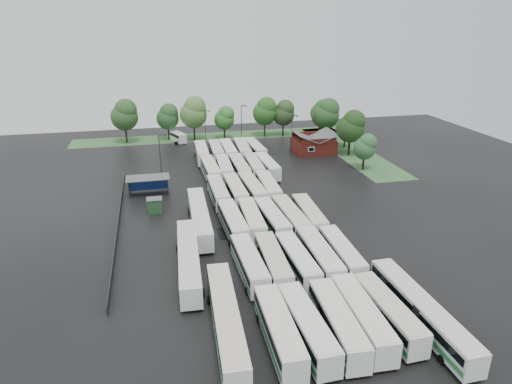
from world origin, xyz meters
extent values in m
plane|color=black|center=(0.00, 0.00, 0.00)|extent=(160.00, 160.00, 0.00)
cube|color=maroon|center=(24.00, 42.80, 1.70)|extent=(10.00, 8.00, 3.40)
cube|color=#4C4F51|center=(21.50, 42.80, 4.30)|extent=(5.07, 8.60, 2.19)
cube|color=#4C4F51|center=(26.50, 42.80, 4.30)|extent=(5.07, 8.60, 2.19)
cube|color=maroon|center=(24.00, 38.80, 3.90)|extent=(9.00, 0.20, 1.20)
cube|color=silver|center=(22.00, 38.75, 2.00)|extent=(1.60, 0.12, 1.20)
cylinder|color=#2D2D30|center=(-20.80, 20.00, 1.70)|extent=(0.16, 0.16, 3.40)
cylinder|color=#2D2D30|center=(-13.60, 20.00, 1.70)|extent=(0.16, 0.16, 3.40)
cylinder|color=#2D2D30|center=(-20.80, 23.20, 1.70)|extent=(0.16, 0.16, 3.40)
cylinder|color=#2D2D30|center=(-13.60, 23.20, 1.70)|extent=(0.16, 0.16, 3.40)
cube|color=#4C4F51|center=(-17.20, 21.60, 3.50)|extent=(8.20, 4.20, 0.15)
cube|color=navy|center=(-17.20, 23.50, 1.60)|extent=(7.60, 0.08, 2.60)
cube|color=#1D4322|center=(-16.20, 12.60, 1.25)|extent=(2.50, 2.00, 2.50)
cube|color=#4C4F51|center=(-16.20, 12.60, 2.56)|extent=(2.70, 2.20, 0.12)
cube|color=#346331|center=(2.00, 64.80, 0.01)|extent=(80.00, 10.00, 0.01)
cube|color=#346331|center=(34.00, 42.80, 0.01)|extent=(10.00, 50.00, 0.01)
cube|color=#2D2D30|center=(-22.20, 8.00, 0.60)|extent=(0.10, 50.00, 1.20)
cube|color=silver|center=(-4.22, -26.14, 1.95)|extent=(2.89, 12.85, 2.94)
cube|color=black|center=(-4.22, -26.14, 2.54)|extent=(2.94, 12.34, 0.94)
cube|color=#24763B|center=(-4.22, -26.14, 1.30)|extent=(2.94, 12.60, 0.65)
cube|color=silver|center=(-4.22, -26.14, 3.47)|extent=(2.77, 12.47, 0.13)
cylinder|color=black|center=(-4.22, -30.24, 0.48)|extent=(2.72, 1.02, 1.02)
cylinder|color=black|center=(-4.22, -22.04, 0.48)|extent=(2.72, 1.02, 1.02)
cube|color=silver|center=(-1.24, -26.28, 1.95)|extent=(3.07, 12.87, 2.93)
cube|color=black|center=(-1.24, -26.28, 2.53)|extent=(3.11, 12.36, 0.94)
cube|color=#246C33|center=(-1.24, -26.28, 1.30)|extent=(3.11, 12.61, 0.64)
cube|color=silver|center=(-1.24, -26.28, 3.46)|extent=(2.95, 12.48, 0.13)
cylinder|color=black|center=(-1.24, -30.38, 0.48)|extent=(2.72, 1.02, 1.02)
cylinder|color=black|center=(-1.24, -22.19, 0.48)|extent=(2.72, 1.02, 1.02)
cube|color=silver|center=(2.19, -26.33, 1.95)|extent=(3.30, 12.93, 2.94)
cube|color=black|center=(2.19, -26.33, 2.54)|extent=(3.34, 12.42, 0.94)
cube|color=#2B7039|center=(2.19, -26.33, 1.30)|extent=(3.34, 12.67, 0.65)
cube|color=silver|center=(2.19, -26.33, 3.47)|extent=(3.17, 12.54, 0.13)
cylinder|color=black|center=(2.19, -30.43, 0.48)|extent=(2.72, 1.02, 1.02)
cylinder|color=black|center=(2.19, -22.24, 0.48)|extent=(2.72, 1.02, 1.02)
cube|color=silver|center=(5.08, -26.03, 1.98)|extent=(3.24, 13.13, 2.99)
cube|color=black|center=(5.08, -26.03, 2.58)|extent=(3.28, 12.62, 0.96)
cube|color=#257038|center=(5.08, -26.03, 1.33)|extent=(3.28, 12.88, 0.66)
cube|color=silver|center=(5.08, -26.03, 3.53)|extent=(3.12, 12.74, 0.13)
cylinder|color=black|center=(5.08, -30.20, 0.49)|extent=(2.77, 1.04, 1.04)
cylinder|color=black|center=(5.08, -21.86, 0.49)|extent=(2.77, 1.04, 1.04)
cube|color=silver|center=(8.29, -25.82, 1.90)|extent=(3.05, 12.56, 2.86)
cube|color=black|center=(8.29, -25.82, 2.47)|extent=(3.09, 12.06, 0.91)
cube|color=#21793C|center=(8.29, -25.82, 1.27)|extent=(3.09, 12.31, 0.63)
cube|color=beige|center=(8.29, -25.82, 3.38)|extent=(2.93, 12.18, 0.12)
cylinder|color=black|center=(8.29, -29.81, 0.47)|extent=(2.65, 1.00, 1.00)
cylinder|color=black|center=(8.29, -21.83, 0.47)|extent=(2.65, 1.00, 1.00)
cube|color=silver|center=(-4.37, -12.10, 1.90)|extent=(2.87, 12.52, 2.86)
cube|color=black|center=(-4.37, -12.10, 2.47)|extent=(2.92, 12.02, 0.91)
cube|color=#327844|center=(-4.37, -12.10, 1.27)|extent=(2.91, 12.27, 0.63)
cube|color=silver|center=(-4.37, -12.10, 3.38)|extent=(2.75, 12.14, 0.12)
cylinder|color=black|center=(-4.37, -16.09, 0.47)|extent=(2.65, 1.00, 1.00)
cylinder|color=black|center=(-4.37, -8.11, 0.47)|extent=(2.65, 1.00, 1.00)
cube|color=silver|center=(-1.24, -12.39, 1.91)|extent=(3.09, 12.67, 2.88)
cube|color=black|center=(-1.24, -12.39, 2.49)|extent=(3.14, 12.17, 0.92)
cube|color=#357242|center=(-1.24, -12.39, 1.28)|extent=(3.14, 12.43, 0.63)
cube|color=beige|center=(-1.24, -12.39, 3.41)|extent=(2.97, 12.29, 0.13)
cylinder|color=black|center=(-1.24, -16.41, 0.47)|extent=(2.67, 1.01, 1.01)
cylinder|color=black|center=(-1.24, -8.36, 0.47)|extent=(2.67, 1.01, 1.01)
cube|color=silver|center=(2.04, -12.69, 1.88)|extent=(2.86, 12.43, 2.84)
cube|color=black|center=(2.04, -12.69, 2.45)|extent=(2.91, 11.93, 0.91)
cube|color=#2C7540|center=(2.04, -12.69, 1.26)|extent=(2.90, 12.18, 0.62)
cube|color=white|center=(2.04, -12.69, 3.35)|extent=(2.75, 12.05, 0.12)
cylinder|color=black|center=(2.04, -16.65, 0.46)|extent=(2.63, 0.99, 0.99)
cylinder|color=black|center=(2.04, -8.73, 0.46)|extent=(2.63, 0.99, 0.99)
cube|color=silver|center=(5.27, -12.26, 1.98)|extent=(2.88, 13.08, 2.99)
cube|color=black|center=(5.27, -12.26, 2.58)|extent=(2.94, 12.56, 0.96)
cube|color=#247734|center=(5.27, -12.26, 1.33)|extent=(2.93, 12.82, 0.66)
cube|color=silver|center=(5.27, -12.26, 3.53)|extent=(2.76, 12.69, 0.13)
cylinder|color=black|center=(5.27, -16.43, 0.49)|extent=(2.77, 1.04, 1.04)
cylinder|color=black|center=(5.27, -8.08, 0.49)|extent=(2.77, 1.04, 1.04)
cube|color=silver|center=(8.58, -12.10, 1.89)|extent=(2.97, 12.47, 2.84)
cube|color=black|center=(8.58, -12.10, 2.45)|extent=(3.02, 11.98, 0.91)
cube|color=#327446|center=(8.58, -12.10, 1.26)|extent=(3.02, 12.22, 0.62)
cube|color=silver|center=(8.58, -12.10, 3.36)|extent=(2.86, 12.10, 0.12)
cylinder|color=black|center=(8.58, -16.07, 0.46)|extent=(2.63, 0.99, 0.99)
cylinder|color=black|center=(8.58, -8.14, 0.46)|extent=(2.63, 0.99, 0.99)
cube|color=silver|center=(-4.25, 1.22, 1.95)|extent=(3.05, 12.89, 2.94)
cube|color=black|center=(-4.25, 1.22, 2.54)|extent=(3.10, 12.38, 0.94)
cube|color=#39784B|center=(-4.25, 1.22, 1.30)|extent=(3.09, 12.63, 0.65)
cube|color=silver|center=(-4.25, 1.22, 3.47)|extent=(2.93, 12.50, 0.13)
cylinder|color=black|center=(-4.25, -2.88, 0.48)|extent=(2.72, 1.03, 1.03)
cylinder|color=black|center=(-4.25, 5.32, 0.48)|extent=(2.72, 1.03, 1.03)
cube|color=silver|center=(-1.12, 1.49, 1.91)|extent=(3.05, 12.63, 2.88)
cube|color=black|center=(-1.12, 1.49, 2.48)|extent=(3.10, 12.13, 0.92)
cube|color=#287B39|center=(-1.12, 1.49, 1.28)|extent=(3.10, 12.38, 0.63)
cube|color=beige|center=(-1.12, 1.49, 3.40)|extent=(2.94, 12.25, 0.13)
cylinder|color=black|center=(-1.12, -2.53, 0.47)|extent=(2.67, 1.00, 1.00)
cylinder|color=black|center=(-1.12, 5.50, 0.47)|extent=(2.67, 1.00, 1.00)
cube|color=silver|center=(2.11, 0.91, 1.92)|extent=(3.17, 12.70, 2.89)
cube|color=black|center=(2.11, 0.91, 2.49)|extent=(3.21, 12.20, 0.92)
cube|color=#2E773C|center=(2.11, 0.91, 1.28)|extent=(3.21, 12.45, 0.64)
cube|color=silver|center=(2.11, 0.91, 3.41)|extent=(3.04, 12.31, 0.13)
cylinder|color=black|center=(2.11, -3.12, 0.47)|extent=(2.68, 1.01, 1.01)
cylinder|color=black|center=(2.11, 4.94, 0.47)|extent=(2.68, 1.01, 1.01)
cube|color=silver|center=(5.19, 1.03, 1.95)|extent=(3.05, 12.91, 2.94)
cube|color=black|center=(5.19, 1.03, 2.54)|extent=(3.10, 12.39, 0.94)
cube|color=#216E32|center=(5.19, 1.03, 1.30)|extent=(3.10, 12.65, 0.65)
cube|color=beige|center=(5.19, 1.03, 3.48)|extent=(2.93, 12.52, 0.13)
cylinder|color=black|center=(5.19, -3.07, 0.48)|extent=(2.73, 1.03, 1.03)
cylinder|color=black|center=(5.19, 5.14, 0.48)|extent=(2.73, 1.03, 1.03)
cube|color=silver|center=(8.45, 1.04, 1.91)|extent=(3.16, 12.67, 2.88)
cube|color=black|center=(8.45, 1.04, 2.49)|extent=(3.20, 12.17, 0.92)
cube|color=#26763B|center=(8.45, 1.04, 1.28)|extent=(3.21, 12.42, 0.63)
cube|color=beige|center=(8.45, 1.04, 3.40)|extent=(3.04, 12.29, 0.13)
cylinder|color=black|center=(8.45, -2.98, 0.47)|extent=(2.67, 1.01, 1.01)
cylinder|color=black|center=(8.45, 5.06, 0.47)|extent=(2.67, 1.01, 1.01)
cube|color=silver|center=(-4.57, 14.86, 1.89)|extent=(2.63, 12.41, 2.84)
cube|color=black|center=(-4.57, 14.86, 2.45)|extent=(2.69, 11.92, 0.91)
cube|color=#327C47|center=(-4.57, 14.86, 1.26)|extent=(2.68, 12.17, 0.63)
cube|color=silver|center=(-4.57, 14.86, 3.36)|extent=(2.52, 12.04, 0.12)
cylinder|color=black|center=(-4.57, 10.89, 0.47)|extent=(2.64, 0.99, 0.99)
cylinder|color=black|center=(-4.57, 18.82, 0.47)|extent=(2.64, 0.99, 0.99)
cube|color=silver|center=(-1.29, 14.91, 1.91)|extent=(2.75, 12.60, 2.88)
cube|color=black|center=(-1.29, 14.91, 2.49)|extent=(2.81, 12.10, 0.92)
cube|color=#367442|center=(-1.29, 14.91, 1.28)|extent=(2.80, 12.35, 0.63)
cube|color=beige|center=(-1.29, 14.91, 3.41)|extent=(2.64, 12.22, 0.13)
cylinder|color=black|center=(-1.29, 10.89, 0.47)|extent=(2.67, 1.01, 1.01)
cylinder|color=black|center=(-1.29, 18.93, 0.47)|extent=(2.67, 1.01, 1.01)
cube|color=silver|center=(1.93, 14.98, 1.94)|extent=(3.15, 12.87, 2.93)
cube|color=black|center=(1.93, 14.98, 2.53)|extent=(3.19, 12.36, 0.94)
cube|color=#307241|center=(1.93, 14.98, 1.30)|extent=(3.19, 12.62, 0.64)
cube|color=beige|center=(1.93, 14.98, 3.46)|extent=(3.03, 12.48, 0.13)
cylinder|color=black|center=(1.93, 10.89, 0.48)|extent=(2.72, 1.02, 1.02)
cylinder|color=black|center=(1.93, 19.07, 0.48)|extent=(2.72, 1.02, 1.02)
cube|color=silver|center=(5.09, 15.11, 1.92)|extent=(3.06, 12.69, 2.89)
cube|color=black|center=(5.09, 15.11, 2.50)|extent=(3.11, 12.19, 0.92)
cube|color=#337C44|center=(5.09, 15.11, 1.28)|extent=(3.11, 12.44, 0.64)
cube|color=silver|center=(5.09, 15.11, 3.41)|extent=(2.94, 12.31, 0.13)
cylinder|color=black|center=(5.09, 11.07, 0.47)|extent=(2.68, 1.01, 1.01)
cylinder|color=black|center=(5.09, 19.14, 0.47)|extent=(2.68, 1.01, 1.01)
cube|color=silver|center=(-4.26, 28.29, 1.93)|extent=(2.94, 12.77, 2.91)
cube|color=black|center=(-4.26, 28.29, 2.52)|extent=(2.99, 12.27, 0.93)
cube|color=#1F6A2D|center=(-4.26, 28.29, 1.29)|extent=(2.99, 12.52, 0.64)
cube|color=beige|center=(-4.26, 28.29, 3.44)|extent=(2.83, 12.39, 0.13)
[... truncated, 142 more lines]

